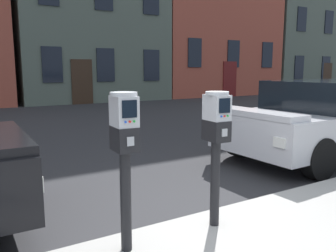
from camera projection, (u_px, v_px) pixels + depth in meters
ground_plane at (182, 241)px, 3.33m from camera, size 160.00×160.00×0.00m
parking_meter_near_kerb at (125, 143)px, 2.76m from camera, size 0.23×0.26×1.31m
parking_meter_twin_adjacent at (216, 135)px, 3.23m from camera, size 0.23×0.26×1.29m
parked_car_silver_sedan at (331, 117)px, 6.58m from camera, size 4.48×1.96×1.42m
townhouse_cream_stone at (84, 6)px, 18.96m from camera, size 7.58×6.28×10.04m
townhouse_brick_corner at (296, 7)px, 27.28m from camera, size 8.82×6.08×12.86m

